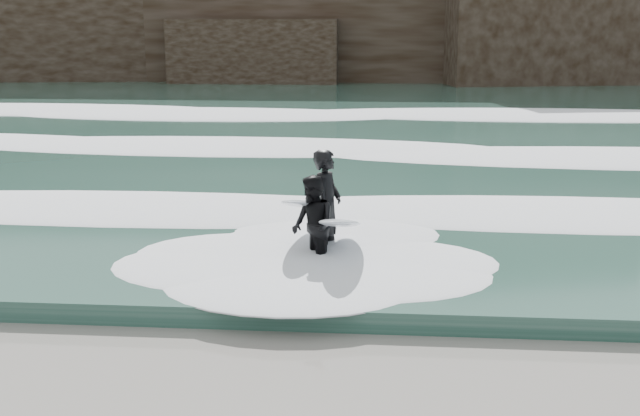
{
  "coord_description": "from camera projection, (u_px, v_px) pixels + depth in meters",
  "views": [
    {
      "loc": [
        -0.02,
        -6.51,
        3.86
      ],
      "look_at": [
        -1.06,
        5.73,
        1.0
      ],
      "focal_mm": 45.0,
      "sensor_mm": 36.0,
      "label": 1
    }
  ],
  "objects": [
    {
      "name": "foam_mid",
      "position": [
        388.0,
        147.0,
        22.63
      ],
      "size": [
        60.0,
        4.0,
        0.24
      ],
      "primitive_type": "ellipsoid",
      "color": "white",
      "rests_on": "sea"
    },
    {
      "name": "foam_far",
      "position": [
        388.0,
        111.0,
        31.35
      ],
      "size": [
        60.0,
        4.8,
        0.3
      ],
      "primitive_type": "ellipsoid",
      "color": "white",
      "rests_on": "sea"
    },
    {
      "name": "surfer_right",
      "position": [
        318.0,
        225.0,
        12.36
      ],
      "size": [
        1.21,
        2.29,
        1.57
      ],
      "color": "black",
      "rests_on": "ground"
    },
    {
      "name": "sea",
      "position": [
        388.0,
        108.0,
        35.3
      ],
      "size": [
        90.0,
        52.0,
        0.3
      ],
      "primitive_type": "cube",
      "color": "#274B3F",
      "rests_on": "ground"
    },
    {
      "name": "foam_near",
      "position": [
        387.0,
        201.0,
        15.84
      ],
      "size": [
        60.0,
        3.2,
        0.2
      ],
      "primitive_type": "ellipsoid",
      "color": "white",
      "rests_on": "sea"
    },
    {
      "name": "headland",
      "position": [
        390.0,
        3.0,
        50.7
      ],
      "size": [
        70.0,
        9.0,
        10.0
      ],
      "primitive_type": "cube",
      "color": "black",
      "rests_on": "ground"
    },
    {
      "name": "surfer_left",
      "position": [
        322.0,
        207.0,
        12.94
      ],
      "size": [
        1.07,
        2.1,
        1.88
      ],
      "color": "black",
      "rests_on": "ground"
    }
  ]
}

